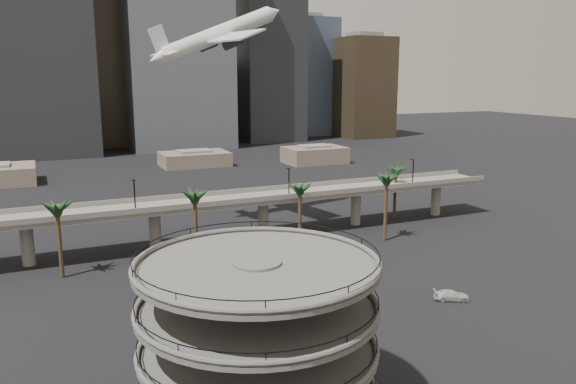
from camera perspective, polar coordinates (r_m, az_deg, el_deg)
name	(u,v)px	position (r m, az deg, el deg)	size (l,w,h in m)	color
ground	(355,375)	(65.78, 6.84, -17.94)	(700.00, 700.00, 0.00)	black
parking_ramp	(258,328)	(52.90, -3.08, -13.65)	(22.20, 22.20, 17.35)	#4E4B49
overpass	(211,206)	(110.79, -7.85, -1.45)	(130.00, 9.30, 14.70)	#67625B
palm_trees	(281,189)	(106.59, -0.73, 0.31)	(76.40, 18.40, 14.00)	#442E1D
low_buildings	(157,164)	(196.70, -13.15, 2.83)	(135.00, 27.50, 6.80)	brown
skyline	(138,58)	(269.61, -14.98, 13.00)	(269.00, 86.00, 109.30)	gray
airborne_jet	(218,35)	(123.04, -7.09, 15.55)	(32.45, 29.68, 14.78)	silver
car_a	(335,303)	(81.81, 4.81, -11.14)	(1.66, 4.13, 1.41)	#AE181F
car_b	(330,313)	(78.30, 4.32, -12.14)	(1.71, 4.91, 1.62)	black
car_c	(451,295)	(87.36, 16.26, -10.04)	(2.08, 5.12, 1.49)	beige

